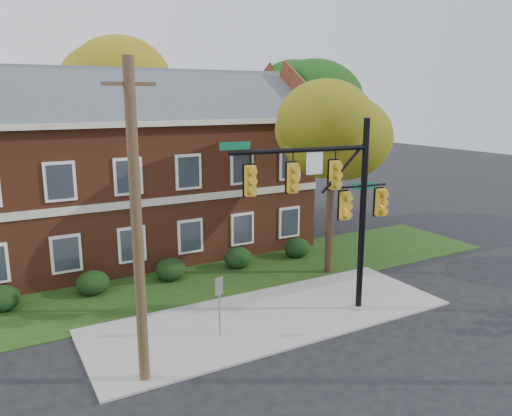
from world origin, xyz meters
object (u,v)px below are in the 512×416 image
utility_pole (137,227)px  sign_post (219,297)px  tree_far_rear (118,89)px  hedge_left (93,283)px  hedge_center (171,269)px  hedge_far_left (1,299)px  tree_near_right (338,134)px  apartment_building (134,161)px  traffic_signal (333,197)px  hedge_far_right (297,248)px  hedge_right (238,258)px  tree_right_rear (302,100)px

utility_pole → sign_post: (3.14, 1.42, -3.24)m
tree_far_rear → sign_post: (-1.76, -19.29, -7.34)m
hedge_left → hedge_center: 3.50m
hedge_far_left → hedge_center: (7.00, 0.00, 0.00)m
tree_near_right → apartment_building: bearing=131.8°
hedge_far_left → traffic_signal: size_ratio=0.19×
hedge_far_right → utility_pole: bearing=-144.2°
hedge_center → tree_near_right: 9.90m
tree_near_right → hedge_far_right: bearing=94.5°
utility_pole → tree_near_right: bearing=21.7°
hedge_center → tree_far_rear: bearing=84.1°
hedge_right → apartment_building: bearing=123.7°
tree_right_rear → hedge_right: bearing=-142.0°
tree_far_rear → hedge_right: bearing=-80.6°
sign_post → hedge_right: bearing=43.0°
hedge_far_left → hedge_right: (10.50, 0.00, 0.00)m
utility_pole → hedge_far_left: bearing=112.0°
hedge_far_right → tree_near_right: bearing=-85.5°
apartment_building → hedge_center: size_ratio=13.43×
hedge_far_right → tree_right_rear: size_ratio=0.13×
sign_post → hedge_far_left: bearing=122.0°
hedge_right → utility_pole: utility_pole is taller
hedge_left → tree_near_right: bearing=-14.8°
hedge_right → traffic_signal: traffic_signal is taller
hedge_far_left → utility_pole: (3.44, -7.62, 4.22)m
hedge_far_right → traffic_signal: bearing=-114.1°
hedge_far_left → hedge_left: size_ratio=1.00×
tree_right_rear → sign_post: 18.25m
apartment_building → tree_far_rear: (1.34, 7.84, 3.86)m
hedge_right → hedge_far_right: size_ratio=1.00×
apartment_building → utility_pole: size_ratio=2.01×
apartment_building → traffic_signal: apartment_building is taller
apartment_building → hedge_far_right: apartment_building is taller
hedge_center → traffic_signal: size_ratio=0.19×
tree_right_rear → utility_pole: tree_right_rear is taller
hedge_center → sign_post: sign_post is taller
tree_near_right → sign_post: 9.82m
tree_far_rear → hedge_far_left: bearing=-122.5°
hedge_far_right → sign_post: size_ratio=0.63×
hedge_far_right → tree_far_rear: tree_far_rear is taller
hedge_right → tree_far_rear: tree_far_rear is taller
utility_pole → sign_post: utility_pole is taller
tree_right_rear → traffic_signal: 15.07m
apartment_building → sign_post: size_ratio=8.49×
tree_far_rear → utility_pole: tree_far_rear is taller
hedge_left → tree_far_rear: size_ratio=0.12×
sign_post → hedge_far_right: bearing=25.2°
hedge_far_right → sign_post: 9.72m
hedge_left → hedge_far_left: bearing=180.0°
hedge_center → tree_far_rear: size_ratio=0.12×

